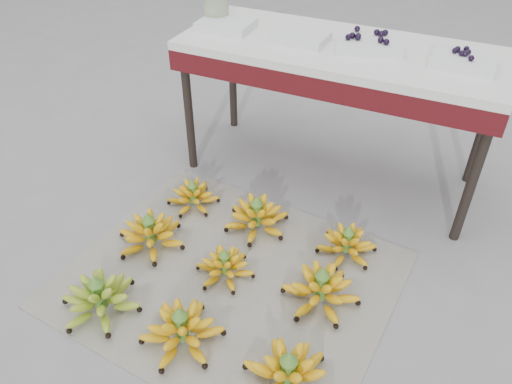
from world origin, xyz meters
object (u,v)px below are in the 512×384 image
at_px(bunch_front_left, 100,298).
at_px(tray_far_left, 226,25).
at_px(bunch_back_right, 347,244).
at_px(bunch_back_left, 193,196).
at_px(tray_far_right, 464,61).
at_px(glass_jar, 216,6).
at_px(bunch_mid_left, 151,234).
at_px(vendor_table, 339,62).
at_px(bunch_front_right, 288,375).
at_px(bunch_back_center, 257,217).
at_px(bunch_mid_center, 225,266).
at_px(bunch_mid_right, 321,289).
at_px(tray_right, 370,43).
at_px(newspaper_mat, 229,278).
at_px(bunch_front_center, 182,330).
at_px(tray_left, 301,38).

height_order(bunch_front_left, tray_far_left, tray_far_left).
height_order(bunch_front_left, bunch_back_right, bunch_front_left).
bearing_deg(bunch_back_left, tray_far_right, 22.15).
height_order(bunch_back_right, glass_jar, glass_jar).
height_order(bunch_mid_left, glass_jar, glass_jar).
bearing_deg(glass_jar, vendor_table, -2.69).
bearing_deg(bunch_front_right, bunch_back_left, 141.73).
height_order(bunch_back_center, tray_far_right, tray_far_right).
bearing_deg(vendor_table, tray_far_left, -175.96).
bearing_deg(bunch_mid_center, bunch_back_left, 122.90).
bearing_deg(bunch_mid_right, glass_jar, 131.40).
bearing_deg(glass_jar, bunch_back_center, -50.23).
distance_m(bunch_mid_left, bunch_back_center, 0.47).
bearing_deg(tray_right, newspaper_mat, -105.45).
xyz_separation_m(bunch_back_left, bunch_back_center, (0.34, -0.02, 0.01)).
bearing_deg(tray_far_left, tray_far_right, 1.80).
relative_size(bunch_front_right, vendor_table, 0.23).
bearing_deg(bunch_back_center, vendor_table, 54.40).
relative_size(bunch_mid_right, bunch_back_left, 1.21).
bearing_deg(bunch_mid_right, bunch_front_center, -139.22).
bearing_deg(bunch_back_center, bunch_back_left, 156.70).
relative_size(bunch_mid_left, tray_left, 1.45).
bearing_deg(bunch_front_left, tray_left, 82.45).
xyz_separation_m(bunch_front_left, bunch_mid_left, (-0.03, 0.37, -0.00)).
xyz_separation_m(bunch_back_right, glass_jar, (-0.89, 0.57, 0.70)).
bearing_deg(vendor_table, bunch_back_center, -105.64).
bearing_deg(bunch_front_center, bunch_back_left, 109.34).
bearing_deg(tray_left, bunch_mid_center, -88.08).
xyz_separation_m(bunch_front_right, bunch_back_right, (-0.01, 0.68, -0.01)).
relative_size(newspaper_mat, bunch_front_left, 3.76).
height_order(bunch_mid_left, bunch_mid_center, bunch_mid_left).
bearing_deg(tray_far_right, bunch_front_right, -101.33).
bearing_deg(tray_far_left, bunch_front_left, -86.93).
xyz_separation_m(newspaper_mat, bunch_back_center, (-0.03, 0.33, 0.06)).
bearing_deg(bunch_mid_right, bunch_mid_center, -178.91).
height_order(bunch_back_center, tray_left, tray_left).
bearing_deg(bunch_back_right, newspaper_mat, -141.76).
bearing_deg(tray_right, tray_far_left, -175.74).
distance_m(bunch_mid_right, tray_far_left, 1.29).
distance_m(bunch_front_left, bunch_mid_center, 0.49).
relative_size(bunch_front_left, bunch_mid_right, 1.06).
bearing_deg(bunch_mid_left, tray_left, 78.69).
xyz_separation_m(bunch_mid_center, tray_far_right, (0.66, 0.86, 0.65)).
relative_size(bunch_front_left, bunch_front_right, 1.02).
distance_m(bunch_back_center, vendor_table, 0.78).
bearing_deg(bunch_back_center, bunch_front_center, -108.38).
distance_m(bunch_front_right, tray_far_left, 1.57).
xyz_separation_m(vendor_table, glass_jar, (-0.63, 0.03, 0.15)).
bearing_deg(vendor_table, bunch_front_right, -77.64).
distance_m(bunch_front_right, bunch_back_left, 1.03).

